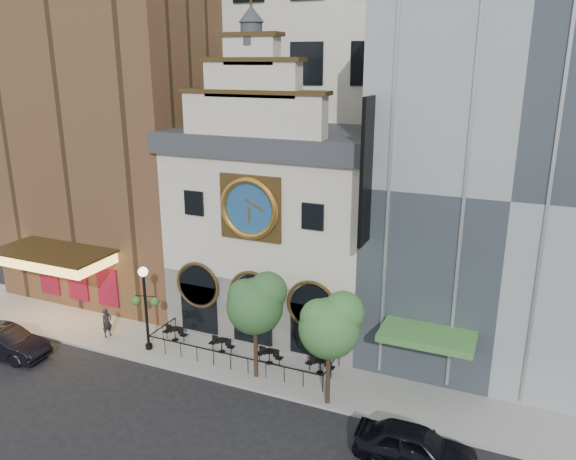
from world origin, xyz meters
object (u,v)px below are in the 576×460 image
(bistro_3, at_px, (320,365))
(car_right, at_px, (415,446))
(bistro_1, at_px, (222,345))
(car_left, at_px, (5,342))
(bistro_2, at_px, (269,356))
(pedestrian, at_px, (107,323))
(tree_left, at_px, (256,302))
(lamppost, at_px, (145,299))
(tree_right, at_px, (331,324))
(bistro_0, at_px, (175,333))

(bistro_3, height_order, car_right, car_right)
(bistro_1, distance_m, car_left, 12.29)
(bistro_2, relative_size, pedestrian, 0.88)
(bistro_1, relative_size, bistro_2, 1.00)
(bistro_2, relative_size, bistro_3, 1.00)
(bistro_1, relative_size, tree_left, 0.27)
(lamppost, distance_m, tree_left, 7.19)
(bistro_1, bearing_deg, tree_left, -26.19)
(pedestrian, bearing_deg, tree_right, -79.54)
(car_right, relative_size, car_left, 0.98)
(bistro_2, xyz_separation_m, pedestrian, (-10.33, -1.02, 0.43))
(bistro_2, distance_m, car_right, 10.10)
(bistro_3, bearing_deg, bistro_0, -179.94)
(bistro_2, relative_size, car_left, 0.31)
(bistro_1, xyz_separation_m, lamppost, (-4.08, -1.34, 2.65))
(pedestrian, distance_m, tree_left, 10.85)
(tree_left, xyz_separation_m, tree_right, (4.28, -0.76, -0.03))
(bistro_0, height_order, tree_left, tree_left)
(bistro_3, relative_size, car_left, 0.31)
(car_right, distance_m, pedestrian, 19.61)
(lamppost, bearing_deg, pedestrian, 159.12)
(bistro_1, distance_m, bistro_3, 5.96)
(car_left, bearing_deg, bistro_3, -76.34)
(bistro_0, xyz_separation_m, tree_left, (6.28, -1.61, 3.81))
(bistro_0, xyz_separation_m, lamppost, (-0.82, -1.46, 2.65))
(bistro_2, bearing_deg, bistro_1, 179.06)
(bistro_3, bearing_deg, bistro_1, -178.69)
(bistro_0, distance_m, car_right, 16.00)
(bistro_2, height_order, car_right, car_right)
(car_left, bearing_deg, car_right, -92.48)
(car_right, bearing_deg, lamppost, 76.84)
(bistro_1, distance_m, car_right, 12.88)
(bistro_1, xyz_separation_m, bistro_2, (3.04, -0.05, 0.00))
(car_left, relative_size, tree_left, 0.89)
(lamppost, xyz_separation_m, tree_left, (7.10, -0.14, 1.16))
(pedestrian, bearing_deg, bistro_1, -66.62)
(tree_left, bearing_deg, bistro_3, 28.79)
(bistro_1, distance_m, tree_right, 8.51)
(bistro_0, xyz_separation_m, tree_right, (10.55, -2.37, 3.78))
(bistro_1, xyz_separation_m, car_right, (11.97, -4.77, 0.25))
(bistro_2, height_order, lamppost, lamppost)
(pedestrian, bearing_deg, bistro_2, -69.31)
(car_right, xyz_separation_m, lamppost, (-16.05, 3.43, 2.41))
(car_left, bearing_deg, lamppost, -65.57)
(bistro_3, height_order, tree_left, tree_left)
(pedestrian, xyz_separation_m, lamppost, (3.21, -0.27, 2.22))
(pedestrian, bearing_deg, bistro_0, -58.45)
(car_right, bearing_deg, bistro_3, 49.70)
(bistro_2, relative_size, car_right, 0.31)
(car_left, bearing_deg, bistro_0, -60.00)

